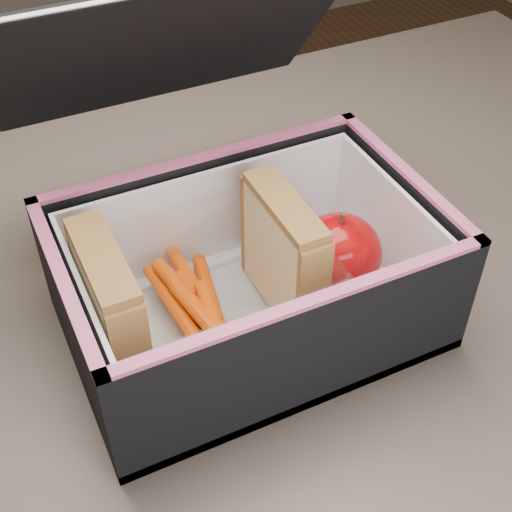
% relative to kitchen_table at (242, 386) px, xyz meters
% --- Properties ---
extents(kitchen_table, '(1.20, 0.80, 0.75)m').
position_rel_kitchen_table_xyz_m(kitchen_table, '(0.00, 0.00, 0.00)').
color(kitchen_table, brown).
rests_on(kitchen_table, ground).
extents(lunch_bag, '(0.29, 0.31, 0.25)m').
position_rel_kitchen_table_xyz_m(lunch_bag, '(0.01, -0.00, 0.15)').
color(lunch_bag, black).
rests_on(lunch_bag, kitchen_table).
extents(plastic_tub, '(0.18, 0.13, 0.08)m').
position_rel_kitchen_table_xyz_m(plastic_tub, '(-0.04, -0.01, 0.14)').
color(plastic_tub, white).
rests_on(plastic_tub, lunch_bag).
extents(sandwich_left, '(0.03, 0.10, 0.11)m').
position_rel_kitchen_table_xyz_m(sandwich_left, '(-0.11, -0.01, 0.16)').
color(sandwich_left, beige).
rests_on(sandwich_left, plastic_tub).
extents(sandwich_right, '(0.03, 0.09, 0.10)m').
position_rel_kitchen_table_xyz_m(sandwich_right, '(0.03, -0.01, 0.16)').
color(sandwich_right, beige).
rests_on(sandwich_right, plastic_tub).
extents(carrot_sticks, '(0.06, 0.16, 0.03)m').
position_rel_kitchen_table_xyz_m(carrot_sticks, '(-0.04, -0.01, 0.12)').
color(carrot_sticks, '#CF3E0B').
rests_on(carrot_sticks, plastic_tub).
extents(paper_napkin, '(0.09, 0.10, 0.01)m').
position_rel_kitchen_table_xyz_m(paper_napkin, '(0.09, -0.01, 0.11)').
color(paper_napkin, white).
rests_on(paper_napkin, lunch_bag).
extents(red_apple, '(0.08, 0.08, 0.08)m').
position_rel_kitchen_table_xyz_m(red_apple, '(0.08, -0.01, 0.14)').
color(red_apple, '#860001').
rests_on(red_apple, paper_napkin).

